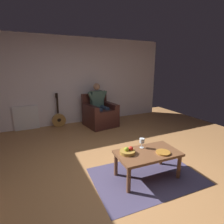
% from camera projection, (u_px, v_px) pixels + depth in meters
% --- Properties ---
extents(ground_plane, '(7.63, 7.63, 0.00)m').
position_uv_depth(ground_plane, '(126.00, 179.00, 2.75)').
color(ground_plane, '#A97445').
extents(wall_back, '(5.93, 0.06, 2.53)m').
position_uv_depth(wall_back, '(73.00, 82.00, 5.24)').
color(wall_back, silver).
rests_on(wall_back, ground).
extents(rug, '(1.74, 1.23, 0.01)m').
position_uv_depth(rug, '(146.00, 176.00, 2.83)').
color(rug, '#443D5C').
rests_on(rug, ground).
extents(armchair, '(0.90, 0.94, 0.92)m').
position_uv_depth(armchair, '(100.00, 115.00, 5.20)').
color(armchair, '#411F1B').
rests_on(armchair, ground).
extents(person_seated, '(0.64, 0.62, 1.23)m').
position_uv_depth(person_seated, '(99.00, 103.00, 5.14)').
color(person_seated, '#476456').
rests_on(person_seated, ground).
extents(coffee_table, '(1.01, 0.59, 0.42)m').
position_uv_depth(coffee_table, '(148.00, 156.00, 2.74)').
color(coffee_table, brown).
rests_on(coffee_table, ground).
extents(guitar, '(0.38, 0.20, 0.98)m').
position_uv_depth(guitar, '(59.00, 119.00, 5.10)').
color(guitar, '#AA7B3E').
rests_on(guitar, ground).
extents(radiator, '(0.63, 0.06, 0.67)m').
position_uv_depth(radiator, '(26.00, 118.00, 4.85)').
color(radiator, white).
rests_on(radiator, ground).
extents(wine_glass_near, '(0.08, 0.08, 0.16)m').
position_uv_depth(wine_glass_near, '(142.00, 141.00, 2.84)').
color(wine_glass_near, silver).
rests_on(wine_glass_near, coffee_table).
extents(fruit_bowl, '(0.23, 0.23, 0.11)m').
position_uv_depth(fruit_bowl, '(128.00, 151.00, 2.67)').
color(fruit_bowl, olive).
rests_on(fruit_bowl, coffee_table).
extents(decorative_dish, '(0.21, 0.21, 0.02)m').
position_uv_depth(decorative_dish, '(163.00, 152.00, 2.69)').
color(decorative_dish, '#AB6E28').
rests_on(decorative_dish, coffee_table).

